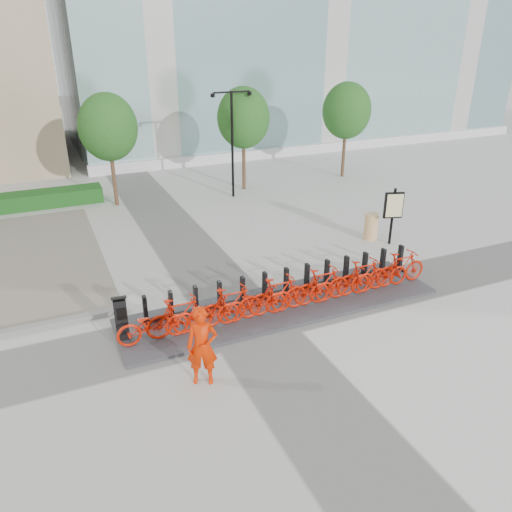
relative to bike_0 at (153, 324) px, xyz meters
name	(u,v)px	position (x,y,z in m)	size (l,w,h in m)	color
ground	(245,320)	(2.60, 0.05, -0.58)	(120.00, 120.00, 0.00)	silver
hedge_b	(35,200)	(-2.40, 13.25, -0.23)	(6.00, 1.20, 0.70)	#1E4B1F
tree_1	(108,127)	(1.10, 12.05, 3.01)	(2.60, 2.60, 5.10)	brown
tree_2	(243,118)	(7.60, 12.05, 3.01)	(2.60, 2.60, 5.10)	brown
tree_3	(347,111)	(13.60, 12.05, 3.01)	(2.60, 2.60, 5.10)	brown
streetlamp	(232,132)	(6.60, 11.05, 2.56)	(2.00, 0.20, 5.00)	black
dock_pad	(282,305)	(3.90, 0.35, -0.54)	(9.60, 2.40, 0.08)	#3E3E44
dock_rail_posts	(287,282)	(4.32, 0.82, -0.07)	(8.74, 0.50, 0.85)	black
bike_0	(153,324)	(0.00, 0.00, 0.00)	(0.66, 1.89, 0.99)	red
bike_1	(180,316)	(0.72, 0.00, 0.05)	(0.52, 1.83, 1.10)	red
bike_2	(206,312)	(1.44, 0.00, 0.00)	(0.66, 1.89, 0.99)	red
bike_3	(231,305)	(2.16, 0.00, 0.05)	(0.52, 1.83, 1.10)	red
bike_4	(255,301)	(2.88, 0.00, 0.00)	(0.66, 1.89, 0.99)	red
bike_5	(278,295)	(3.60, 0.00, 0.05)	(0.52, 1.83, 1.10)	red
bike_6	(300,292)	(4.32, 0.00, 0.00)	(0.66, 1.89, 0.99)	red
bike_7	(322,285)	(5.04, 0.00, 0.05)	(0.52, 1.83, 1.10)	red
bike_8	(343,282)	(5.76, 0.00, 0.00)	(0.66, 1.89, 0.99)	red
bike_9	(363,276)	(6.48, 0.00, 0.05)	(0.52, 1.83, 1.10)	red
bike_10	(382,274)	(7.20, 0.00, 0.00)	(0.66, 1.89, 0.99)	red
bike_11	(401,268)	(7.92, 0.00, 0.05)	(0.52, 1.83, 1.10)	red
kiosk	(121,318)	(-0.71, 0.43, 0.12)	(0.43, 0.37, 1.28)	black
worker_red	(202,346)	(0.68, -2.02, 0.39)	(0.70, 0.46, 1.93)	red
construction_barrel	(371,227)	(9.45, 3.66, -0.06)	(0.54, 0.54, 1.03)	orange
map_sign	(393,208)	(9.85, 2.97, 0.88)	(0.72, 0.32, 2.20)	black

